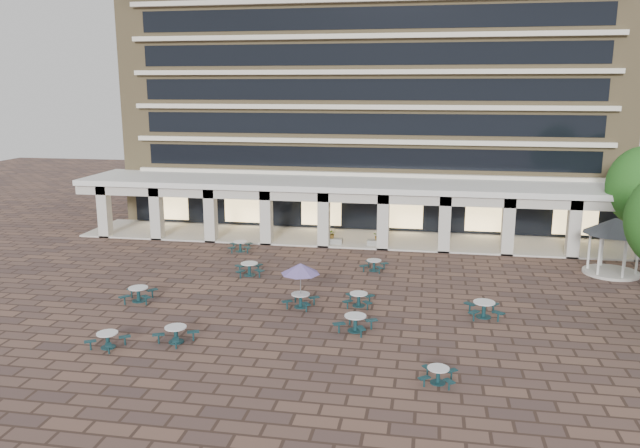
{
  "coord_description": "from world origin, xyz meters",
  "views": [
    {
      "loc": [
        5.19,
        -30.34,
        11.26
      ],
      "look_at": [
        -0.72,
        3.0,
        3.75
      ],
      "focal_mm": 35.0,
      "sensor_mm": 36.0,
      "label": 1
    }
  ],
  "objects_px": {
    "picnic_table_1": "(108,339)",
    "planter_left": "(332,239)",
    "picnic_table_2": "(355,322)",
    "gazebo": "(615,232)",
    "planter_right": "(378,241)"
  },
  "relations": [
    {
      "from": "picnic_table_1",
      "to": "planter_left",
      "type": "height_order",
      "value": "planter_left"
    },
    {
      "from": "picnic_table_2",
      "to": "planter_left",
      "type": "xyz_separation_m",
      "value": [
        -3.62,
        15.86,
        -0.01
      ]
    },
    {
      "from": "picnic_table_2",
      "to": "picnic_table_1",
      "type": "bearing_deg",
      "value": -141.24
    },
    {
      "from": "gazebo",
      "to": "planter_left",
      "type": "distance_m",
      "value": 18.54
    },
    {
      "from": "picnic_table_2",
      "to": "planter_right",
      "type": "height_order",
      "value": "planter_right"
    },
    {
      "from": "picnic_table_1",
      "to": "planter_right",
      "type": "distance_m",
      "value": 22.14
    },
    {
      "from": "gazebo",
      "to": "planter_right",
      "type": "bearing_deg",
      "value": 164.68
    },
    {
      "from": "gazebo",
      "to": "picnic_table_2",
      "type": "bearing_deg",
      "value": -140.48
    },
    {
      "from": "gazebo",
      "to": "planter_left",
      "type": "height_order",
      "value": "gazebo"
    },
    {
      "from": "picnic_table_2",
      "to": "planter_left",
      "type": "height_order",
      "value": "planter_left"
    },
    {
      "from": "picnic_table_2",
      "to": "planter_right",
      "type": "distance_m",
      "value": 15.86
    },
    {
      "from": "picnic_table_1",
      "to": "planter_left",
      "type": "xyz_separation_m",
      "value": [
        6.88,
        19.65,
        0.04
      ]
    },
    {
      "from": "planter_right",
      "to": "picnic_table_2",
      "type": "bearing_deg",
      "value": -88.92
    },
    {
      "from": "picnic_table_2",
      "to": "gazebo",
      "type": "height_order",
      "value": "gazebo"
    },
    {
      "from": "gazebo",
      "to": "planter_right",
      "type": "relative_size",
      "value": 2.48
    }
  ]
}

